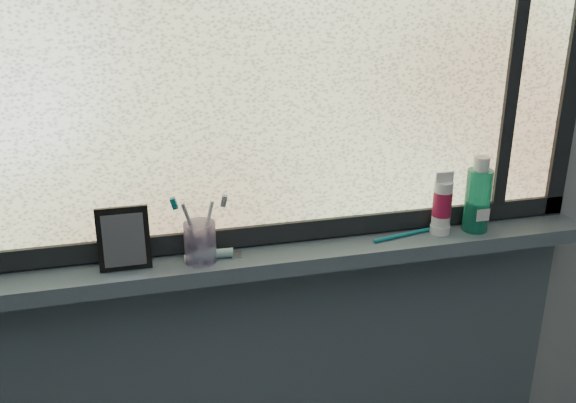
% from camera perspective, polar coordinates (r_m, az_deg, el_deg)
% --- Properties ---
extents(wall_back, '(3.00, 0.01, 2.50)m').
position_cam_1_polar(wall_back, '(1.58, -0.60, 4.40)').
color(wall_back, '#9EA3A8').
rests_on(wall_back, ground).
extents(windowsill, '(1.62, 0.14, 0.04)m').
position_cam_1_polar(windowsill, '(1.61, 0.08, -4.92)').
color(windowsill, '#4D5C67').
rests_on(windowsill, wall_back).
extents(window_pane, '(1.50, 0.01, 1.00)m').
position_cam_1_polar(window_pane, '(1.50, -0.42, 14.41)').
color(window_pane, silver).
rests_on(window_pane, wall_back).
extents(frame_bottom, '(1.60, 0.03, 0.05)m').
position_cam_1_polar(frame_bottom, '(1.63, -0.34, -2.62)').
color(frame_bottom, black).
rests_on(frame_bottom, windowsill).
extents(frame_mullion, '(0.03, 0.03, 1.00)m').
position_cam_1_polar(frame_mullion, '(1.74, 19.75, 14.16)').
color(frame_mullion, black).
rests_on(frame_mullion, wall_back).
extents(vanity_mirror, '(0.12, 0.06, 0.15)m').
position_cam_1_polar(vanity_mirror, '(1.53, -14.40, -3.20)').
color(vanity_mirror, black).
rests_on(vanity_mirror, windowsill).
extents(toothpaste_tube, '(0.17, 0.04, 0.03)m').
position_cam_1_polar(toothpaste_tube, '(1.55, -6.73, -4.64)').
color(toothpaste_tube, silver).
rests_on(toothpaste_tube, windowsill).
extents(toothbrush_cup, '(0.09, 0.09, 0.10)m').
position_cam_1_polar(toothbrush_cup, '(1.53, -7.82, -3.61)').
color(toothbrush_cup, '#A28DBB').
rests_on(toothbrush_cup, windowsill).
extents(toothbrush_lying, '(0.23, 0.07, 0.02)m').
position_cam_1_polar(toothbrush_lying, '(1.69, 10.31, -2.84)').
color(toothbrush_lying, '#0D707D').
rests_on(toothbrush_lying, windowsill).
extents(mouthwash_bottle, '(0.08, 0.08, 0.17)m').
position_cam_1_polar(mouthwash_bottle, '(1.74, 16.55, 0.63)').
color(mouthwash_bottle, '#1E9B73').
rests_on(mouthwash_bottle, windowsill).
extents(cream_tube, '(0.06, 0.06, 0.12)m').
position_cam_1_polar(cream_tube, '(1.70, 13.56, 0.04)').
color(cream_tube, silver).
rests_on(cream_tube, windowsill).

